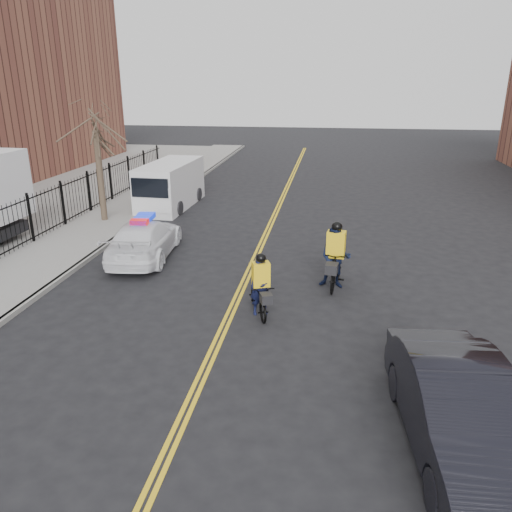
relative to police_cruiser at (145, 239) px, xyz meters
The scene contains 12 objects.
ground 7.05m from the police_cruiser, 54.84° to the right, with size 120.00×120.00×0.00m, color black.
center_line_left 4.62m from the police_cruiser, 29.77° to the left, with size 0.10×60.00×0.01m, color yellow.
center_line_right 4.75m from the police_cruiser, 28.80° to the left, with size 0.10×60.00×0.01m, color yellow.
sidewalk 4.18m from the police_cruiser, 146.79° to the left, with size 3.00×60.00×0.15m, color gray.
curb 3.06m from the police_cruiser, 130.87° to the left, with size 0.20×60.00×0.15m, color gray.
iron_fence 5.46m from the police_cruiser, 155.45° to the left, with size 0.12×28.00×2.00m, color black, non-canonical shape.
street_tree 6.23m from the police_cruiser, 129.85° to the left, with size 3.20×3.20×4.80m.
police_cruiser is the anchor object (origin of this frame).
dark_sedan 12.78m from the police_cruiser, 44.67° to the right, with size 1.71×4.90×1.61m, color black.
cargo_van 7.71m from the police_cruiser, 100.98° to the left, with size 2.27×5.50×2.27m.
cyclist_near 6.35m from the police_cruiser, 39.56° to the right, with size 1.25×1.93×1.79m.
cyclist_far 7.14m from the police_cruiser, 14.37° to the right, with size 1.05×2.19×2.15m.
Camera 1 is at (2.62, -10.92, 6.24)m, focal length 35.00 mm.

